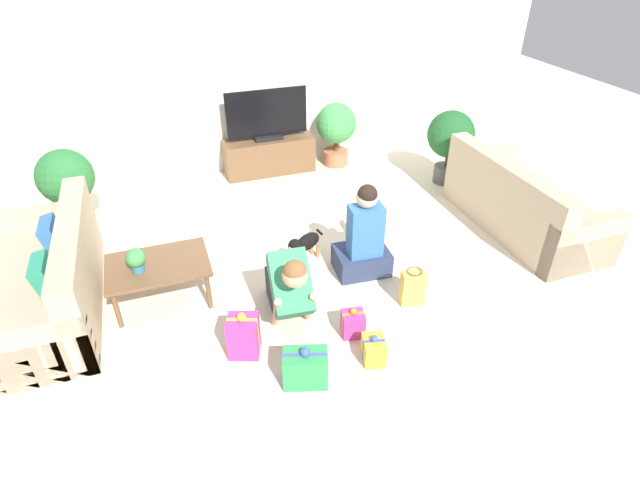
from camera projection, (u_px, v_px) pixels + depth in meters
ground_plane at (316, 269)px, 5.05m from camera, size 16.00×16.00×0.00m
wall_back at (249, 73)px, 6.42m from camera, size 8.40×0.06×2.60m
sofa_left at (49, 282)px, 4.39m from camera, size 0.87×1.92×0.83m
sofa_right at (521, 205)px, 5.55m from camera, size 0.87×1.92×0.83m
coffee_table at (158, 268)px, 4.45m from camera, size 0.90×0.63×0.41m
tv_console at (269, 156)px, 6.82m from camera, size 1.21×0.38×0.48m
tv at (267, 117)px, 6.53m from camera, size 1.08×0.20×0.67m
potted_plant_corner_right at (450, 138)px, 6.37m from camera, size 0.60×0.60×0.97m
potted_plant_corner_left at (66, 181)px, 5.27m from camera, size 0.59×0.59×0.99m
potted_plant_back_right at (336, 128)px, 6.89m from camera, size 0.55×0.55×0.88m
person_kneeling at (289, 286)px, 4.24m from camera, size 0.38×0.84×0.81m
person_sitting at (363, 241)px, 4.81m from camera, size 0.55×0.50×0.98m
dog at (304, 243)px, 5.04m from camera, size 0.45×0.30×0.33m
gift_box_a at (374, 350)px, 3.97m from camera, size 0.22×0.26×0.25m
gift_box_b at (353, 323)px, 4.20m from camera, size 0.21×0.20×0.28m
gift_box_c at (244, 336)px, 3.99m from camera, size 0.30×0.28×0.41m
gift_box_d at (305, 368)px, 3.75m from camera, size 0.38×0.30×0.35m
gift_bag_a at (413, 288)px, 4.52m from camera, size 0.23×0.16×0.36m
tabletop_plant at (136, 259)px, 4.27m from camera, size 0.17×0.17×0.22m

